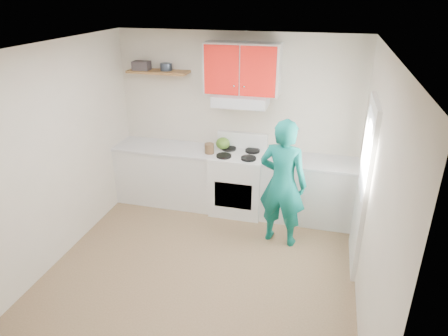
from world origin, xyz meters
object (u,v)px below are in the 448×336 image
(stove, at_px, (238,183))
(person, at_px, (283,183))
(tin, at_px, (166,67))
(crock, at_px, (209,149))
(kettle, at_px, (223,143))

(stove, height_order, person, person)
(tin, relative_size, crock, 1.02)
(kettle, bearing_deg, stove, -13.90)
(stove, xyz_separation_m, person, (0.73, -0.67, 0.40))
(tin, bearing_deg, stove, -9.94)
(stove, bearing_deg, tin, 170.06)
(crock, relative_size, person, 0.10)
(tin, bearing_deg, crock, -20.44)
(tin, height_order, kettle, tin)
(tin, height_order, crock, tin)
(crock, bearing_deg, person, -27.54)
(stove, bearing_deg, kettle, 152.29)
(stove, relative_size, crock, 5.50)
(tin, bearing_deg, kettle, -3.71)
(tin, xyz_separation_m, person, (1.86, -0.87, -1.23))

